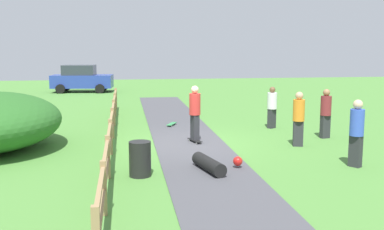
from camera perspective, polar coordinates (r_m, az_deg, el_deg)
ground_plane at (r=15.82m, az=-0.33°, el=-3.49°), size 60.00×60.00×0.00m
asphalt_path at (r=15.82m, az=-0.33°, el=-3.45°), size 2.40×28.00×0.02m
wooden_fence at (r=15.55m, az=-9.86°, el=-1.32°), size 0.12×18.12×1.10m
trash_bin at (r=11.90m, az=-6.40°, el=-5.38°), size 0.56×0.56×0.90m
skater_riding at (r=15.71m, az=0.36°, el=0.53°), size 0.47×0.82×1.93m
skater_fallen at (r=12.34m, az=2.37°, el=-6.03°), size 1.31×1.52×0.36m
skateboard_loose at (r=19.16m, az=-2.51°, el=-1.10°), size 0.50×0.81×0.08m
bystander_orange at (r=15.60m, az=12.97°, el=-0.15°), size 0.46×0.46×1.81m
bystander_white at (r=18.82m, az=9.81°, el=1.15°), size 0.53×0.53×1.67m
bystander_maroon at (r=17.21m, az=16.11°, el=0.46°), size 0.46×0.46×1.77m
bystander_blue at (r=13.38m, az=19.57°, el=-1.72°), size 0.52×0.52×1.86m
parked_car_blue at (r=33.75m, az=-13.42°, el=4.37°), size 4.35×2.32×1.92m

